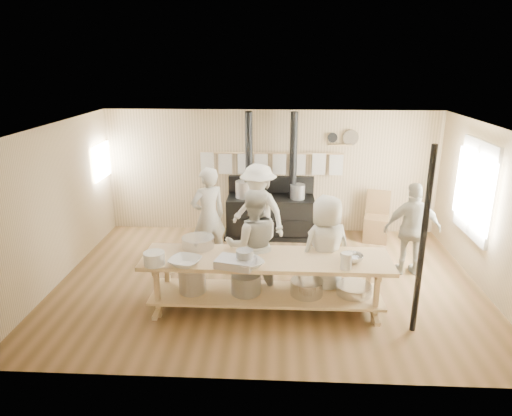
{
  "coord_description": "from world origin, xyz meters",
  "views": [
    {
      "loc": [
        0.16,
        -6.95,
        3.58
      ],
      "look_at": [
        -0.21,
        0.2,
        1.24
      ],
      "focal_mm": 32.0,
      "sensor_mm": 36.0,
      "label": 1
    }
  ],
  "objects_px": {
    "cook_far_left": "(208,216)",
    "cook_by_window": "(258,212)",
    "roasting_pan": "(235,263)",
    "chair": "(376,226)",
    "stove": "(270,212)",
    "prep_table": "(266,278)",
    "cook_center": "(326,249)",
    "cook_right": "(412,229)",
    "cook_left": "(253,245)"
  },
  "relations": [
    {
      "from": "cook_center",
      "to": "cook_right",
      "type": "distance_m",
      "value": 1.84
    },
    {
      "from": "prep_table",
      "to": "cook_right",
      "type": "xyz_separation_m",
      "value": [
        2.46,
        1.34,
        0.3
      ]
    },
    {
      "from": "cook_left",
      "to": "prep_table",
      "type": "bearing_deg",
      "value": 109.21
    },
    {
      "from": "cook_right",
      "to": "cook_by_window",
      "type": "distance_m",
      "value": 2.71
    },
    {
      "from": "cook_left",
      "to": "stove",
      "type": "bearing_deg",
      "value": -103.51
    },
    {
      "from": "stove",
      "to": "roasting_pan",
      "type": "height_order",
      "value": "stove"
    },
    {
      "from": "cook_center",
      "to": "cook_right",
      "type": "bearing_deg",
      "value": -172.7
    },
    {
      "from": "prep_table",
      "to": "cook_far_left",
      "type": "bearing_deg",
      "value": 124.0
    },
    {
      "from": "cook_left",
      "to": "cook_center",
      "type": "bearing_deg",
      "value": 170.05
    },
    {
      "from": "cook_far_left",
      "to": "cook_center",
      "type": "xyz_separation_m",
      "value": [
        1.98,
        -1.23,
        -0.06
      ]
    },
    {
      "from": "stove",
      "to": "roasting_pan",
      "type": "bearing_deg",
      "value": -97.0
    },
    {
      "from": "stove",
      "to": "cook_left",
      "type": "distance_m",
      "value": 2.66
    },
    {
      "from": "cook_left",
      "to": "cook_right",
      "type": "height_order",
      "value": "cook_left"
    },
    {
      "from": "cook_left",
      "to": "cook_by_window",
      "type": "bearing_deg",
      "value": -99.4
    },
    {
      "from": "stove",
      "to": "cook_by_window",
      "type": "height_order",
      "value": "stove"
    },
    {
      "from": "cook_far_left",
      "to": "cook_left",
      "type": "xyz_separation_m",
      "value": [
        0.87,
        -1.21,
        -0.02
      ]
    },
    {
      "from": "cook_far_left",
      "to": "cook_center",
      "type": "distance_m",
      "value": 2.33
    },
    {
      "from": "prep_table",
      "to": "cook_by_window",
      "type": "relative_size",
      "value": 2.0
    },
    {
      "from": "cook_right",
      "to": "chair",
      "type": "height_order",
      "value": "cook_right"
    },
    {
      "from": "chair",
      "to": "roasting_pan",
      "type": "relative_size",
      "value": 1.98
    },
    {
      "from": "cook_by_window",
      "to": "roasting_pan",
      "type": "relative_size",
      "value": 3.48
    },
    {
      "from": "cook_far_left",
      "to": "cook_left",
      "type": "distance_m",
      "value": 1.49
    },
    {
      "from": "cook_left",
      "to": "cook_center",
      "type": "xyz_separation_m",
      "value": [
        1.11,
        -0.02,
        -0.04
      ]
    },
    {
      "from": "prep_table",
      "to": "cook_right",
      "type": "relative_size",
      "value": 2.2
    },
    {
      "from": "cook_center",
      "to": "cook_by_window",
      "type": "xyz_separation_m",
      "value": [
        -1.1,
        1.53,
        0.06
      ]
    },
    {
      "from": "cook_by_window",
      "to": "chair",
      "type": "distance_m",
      "value": 2.64
    },
    {
      "from": "cook_by_window",
      "to": "prep_table",
      "type": "bearing_deg",
      "value": -47.21
    },
    {
      "from": "stove",
      "to": "cook_right",
      "type": "height_order",
      "value": "stove"
    },
    {
      "from": "cook_far_left",
      "to": "cook_by_window",
      "type": "height_order",
      "value": "cook_far_left"
    },
    {
      "from": "chair",
      "to": "cook_right",
      "type": "bearing_deg",
      "value": -65.82
    },
    {
      "from": "cook_left",
      "to": "cook_by_window",
      "type": "relative_size",
      "value": 0.98
    },
    {
      "from": "chair",
      "to": "stove",
      "type": "bearing_deg",
      "value": -169.88
    },
    {
      "from": "cook_center",
      "to": "cook_right",
      "type": "xyz_separation_m",
      "value": [
        1.56,
        0.98,
        -0.02
      ]
    },
    {
      "from": "stove",
      "to": "cook_center",
      "type": "xyz_separation_m",
      "value": [
        0.9,
        -2.65,
        0.32
      ]
    },
    {
      "from": "cook_right",
      "to": "chair",
      "type": "bearing_deg",
      "value": -80.86
    },
    {
      "from": "cook_left",
      "to": "roasting_pan",
      "type": "relative_size",
      "value": 3.4
    },
    {
      "from": "stove",
      "to": "cook_right",
      "type": "distance_m",
      "value": 2.99
    },
    {
      "from": "cook_left",
      "to": "roasting_pan",
      "type": "bearing_deg",
      "value": 65.29
    },
    {
      "from": "prep_table",
      "to": "chair",
      "type": "distance_m",
      "value": 3.61
    },
    {
      "from": "cook_left",
      "to": "chair",
      "type": "bearing_deg",
      "value": -142.9
    },
    {
      "from": "prep_table",
      "to": "chair",
      "type": "xyz_separation_m",
      "value": [
        2.19,
        2.87,
        -0.22
      ]
    },
    {
      "from": "stove",
      "to": "prep_table",
      "type": "height_order",
      "value": "stove"
    },
    {
      "from": "stove",
      "to": "chair",
      "type": "xyz_separation_m",
      "value": [
        2.18,
        -0.15,
        -0.22
      ]
    },
    {
      "from": "cook_right",
      "to": "chair",
      "type": "xyz_separation_m",
      "value": [
        -0.27,
        1.53,
        -0.52
      ]
    },
    {
      "from": "cook_left",
      "to": "roasting_pan",
      "type": "height_order",
      "value": "cook_left"
    },
    {
      "from": "cook_by_window",
      "to": "chair",
      "type": "height_order",
      "value": "cook_by_window"
    },
    {
      "from": "cook_far_left",
      "to": "cook_right",
      "type": "distance_m",
      "value": 3.55
    },
    {
      "from": "stove",
      "to": "cook_right",
      "type": "xyz_separation_m",
      "value": [
        2.46,
        -1.67,
        0.3
      ]
    },
    {
      "from": "prep_table",
      "to": "roasting_pan",
      "type": "relative_size",
      "value": 6.96
    },
    {
      "from": "cook_far_left",
      "to": "cook_right",
      "type": "xyz_separation_m",
      "value": [
        3.54,
        -0.25,
        -0.08
      ]
    }
  ]
}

